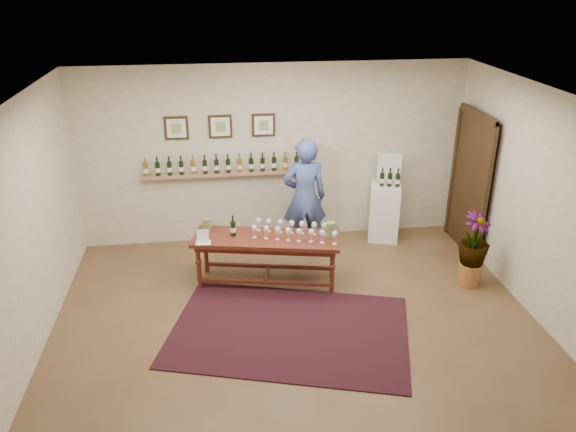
{
  "coord_description": "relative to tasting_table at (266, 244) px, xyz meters",
  "views": [
    {
      "loc": [
        -0.89,
        -5.81,
        4.06
      ],
      "look_at": [
        0.0,
        0.8,
        1.1
      ],
      "focal_mm": 35.0,
      "sensor_mm": 36.0,
      "label": 1
    }
  ],
  "objects": [
    {
      "name": "table_bottles",
      "position": [
        -0.43,
        0.14,
        0.26
      ],
      "size": [
        0.32,
        0.25,
        0.31
      ],
      "primitive_type": null,
      "rotation": [
        0.0,
        0.0,
        -0.36
      ],
      "color": "black",
      "rests_on": "tasting_table"
    },
    {
      "name": "table_glasses",
      "position": [
        0.32,
        -0.03,
        0.21
      ],
      "size": [
        1.47,
        0.75,
        0.2
      ],
      "primitive_type": null,
      "rotation": [
        0.0,
        0.0,
        -0.3
      ],
      "color": "silver",
      "rests_on": "tasting_table"
    },
    {
      "name": "rug",
      "position": [
        0.16,
        -1.2,
        -0.59
      ],
      "size": [
        3.27,
        2.62,
        0.02
      ],
      "primitive_type": "cube",
      "rotation": [
        0.0,
        0.0,
        -0.29
      ],
      "color": "#49140D",
      "rests_on": "ground"
    },
    {
      "name": "info_sign",
      "position": [
        2.08,
        1.26,
        0.58
      ],
      "size": [
        0.36,
        0.11,
        0.51
      ],
      "primitive_type": "cube",
      "rotation": [
        0.0,
        0.0,
        -0.26
      ],
      "color": "white",
      "rests_on": "display_pedestal"
    },
    {
      "name": "menu_card",
      "position": [
        -0.85,
        -0.05,
        0.2
      ],
      "size": [
        0.2,
        0.15,
        0.18
      ],
      "primitive_type": "cube",
      "rotation": [
        0.0,
        0.0,
        -0.05
      ],
      "color": "white",
      "rests_on": "tasting_table"
    },
    {
      "name": "tasting_table",
      "position": [
        0.0,
        0.0,
        0.0
      ],
      "size": [
        2.08,
        1.04,
        0.71
      ],
      "rotation": [
        0.0,
        0.0,
        -0.21
      ],
      "color": "#411510",
      "rests_on": "ground"
    },
    {
      "name": "person",
      "position": [
        0.66,
        0.84,
        0.31
      ],
      "size": [
        0.67,
        0.45,
        1.83
      ],
      "primitive_type": "imported",
      "rotation": [
        0.0,
        0.0,
        3.15
      ],
      "color": "#3E5293",
      "rests_on": "ground"
    },
    {
      "name": "room_shell",
      "position": [
        2.38,
        0.84,
        0.52
      ],
      "size": [
        6.0,
        6.0,
        6.0
      ],
      "color": "#ECE2C8",
      "rests_on": "ground"
    },
    {
      "name": "pedestal_bottles",
      "position": [
        2.05,
        1.1,
        0.46
      ],
      "size": [
        0.27,
        0.14,
        0.27
      ],
      "primitive_type": null,
      "rotation": [
        0.0,
        0.0,
        -0.26
      ],
      "color": "black",
      "rests_on": "display_pedestal"
    },
    {
      "name": "pitcher_right",
      "position": [
        0.86,
        -0.13,
        0.22
      ],
      "size": [
        0.18,
        0.18,
        0.23
      ],
      "primitive_type": null,
      "rotation": [
        0.0,
        0.0,
        -0.33
      ],
      "color": "olive",
      "rests_on": "tasting_table"
    },
    {
      "name": "potted_plant",
      "position": [
        2.78,
        -0.45,
        -0.05
      ],
      "size": [
        0.68,
        0.68,
        0.93
      ],
      "rotation": [
        0.0,
        0.0,
        0.54
      ],
      "color": "#A36236",
      "rests_on": "ground"
    },
    {
      "name": "ground",
      "position": [
        0.27,
        -1.02,
        -0.6
      ],
      "size": [
        6.0,
        6.0,
        0.0
      ],
      "primitive_type": "plane",
      "color": "brown",
      "rests_on": "ground"
    },
    {
      "name": "pitcher_left",
      "position": [
        -0.8,
        0.28,
        0.2
      ],
      "size": [
        0.13,
        0.13,
        0.19
      ],
      "primitive_type": null,
      "rotation": [
        0.0,
        0.0,
        -0.05
      ],
      "color": "olive",
      "rests_on": "tasting_table"
    },
    {
      "name": "display_pedestal",
      "position": [
        2.01,
        1.16,
        -0.14
      ],
      "size": [
        0.57,
        0.57,
        0.93
      ],
      "primitive_type": "cube",
      "rotation": [
        0.0,
        0.0,
        -0.26
      ],
      "color": "white",
      "rests_on": "ground"
    }
  ]
}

